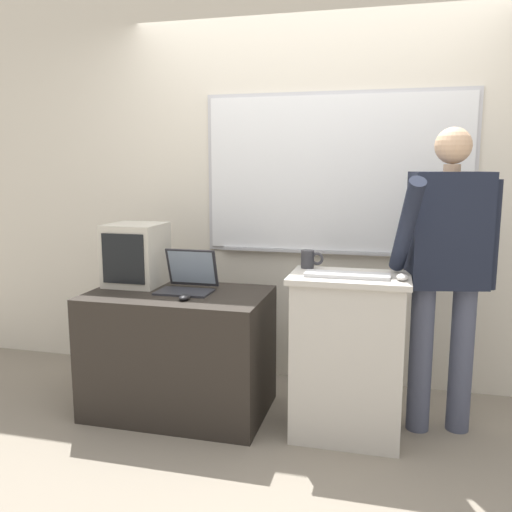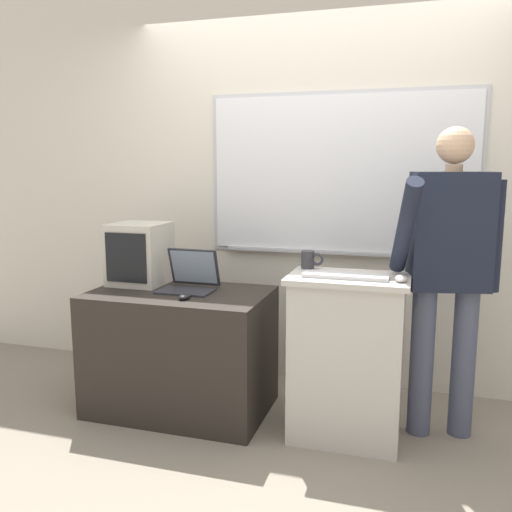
# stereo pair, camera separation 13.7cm
# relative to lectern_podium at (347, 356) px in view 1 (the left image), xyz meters

# --- Properties ---
(ground_plane) EXTENTS (30.00, 30.00, 0.00)m
(ground_plane) POSITION_rel_lectern_podium_xyz_m (-0.34, -0.33, -0.47)
(ground_plane) COLOR gray
(back_wall) EXTENTS (6.40, 0.17, 2.83)m
(back_wall) POSITION_rel_lectern_podium_xyz_m (-0.33, 0.84, 0.95)
(back_wall) COLOR beige
(back_wall) RESTS_ON ground_plane
(lectern_podium) EXTENTS (0.65, 0.43, 0.93)m
(lectern_podium) POSITION_rel_lectern_podium_xyz_m (0.00, 0.00, 0.00)
(lectern_podium) COLOR #BCB7AD
(lectern_podium) RESTS_ON ground_plane
(side_desk) EXTENTS (1.08, 0.67, 0.75)m
(side_desk) POSITION_rel_lectern_podium_xyz_m (-1.03, 0.07, -0.09)
(side_desk) COLOR #28231E
(side_desk) RESTS_ON ground_plane
(person_presenter) EXTENTS (0.59, 0.61, 1.72)m
(person_presenter) POSITION_rel_lectern_podium_xyz_m (0.51, 0.19, 0.53)
(person_presenter) COLOR #474C60
(person_presenter) RESTS_ON ground_plane
(laptop) EXTENTS (0.33, 0.29, 0.25)m
(laptop) POSITION_rel_lectern_podium_xyz_m (-0.99, 0.14, 0.37)
(laptop) COLOR #28282D
(laptop) RESTS_ON side_desk
(wireless_keyboard) EXTENTS (0.45, 0.13, 0.02)m
(wireless_keyboard) POSITION_rel_lectern_podium_xyz_m (-0.01, -0.05, 0.47)
(wireless_keyboard) COLOR silver
(wireless_keyboard) RESTS_ON lectern_podium
(computer_mouse_by_laptop) EXTENTS (0.06, 0.10, 0.03)m
(computer_mouse_by_laptop) POSITION_rel_lectern_podium_xyz_m (-0.92, -0.10, 0.31)
(computer_mouse_by_laptop) COLOR black
(computer_mouse_by_laptop) RESTS_ON side_desk
(computer_mouse_by_keyboard) EXTENTS (0.06, 0.10, 0.03)m
(computer_mouse_by_keyboard) POSITION_rel_lectern_podium_xyz_m (0.27, -0.07, 0.48)
(computer_mouse_by_keyboard) COLOR silver
(computer_mouse_by_keyboard) RESTS_ON lectern_podium
(crt_monitor) EXTENTS (0.34, 0.35, 0.39)m
(crt_monitor) POSITION_rel_lectern_podium_xyz_m (-1.37, 0.21, 0.49)
(crt_monitor) COLOR #BCB7A8
(crt_monitor) RESTS_ON side_desk
(coffee_mug) EXTENTS (0.13, 0.08, 0.10)m
(coffee_mug) POSITION_rel_lectern_podium_xyz_m (-0.25, 0.15, 0.51)
(coffee_mug) COLOR #333338
(coffee_mug) RESTS_ON lectern_podium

